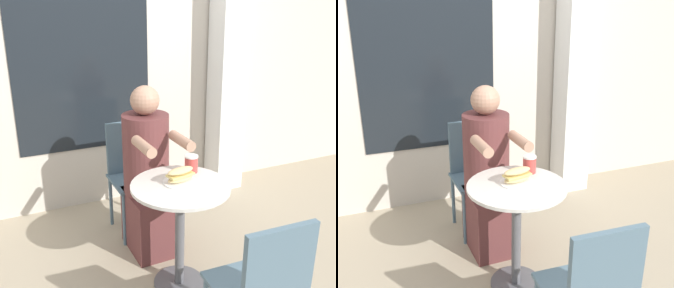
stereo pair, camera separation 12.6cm
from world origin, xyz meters
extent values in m
plane|color=tan|center=(0.00, 0.00, 0.00)|extent=(8.00, 8.00, 0.00)
cube|color=beige|center=(0.00, 1.39, 1.40)|extent=(8.00, 0.08, 2.80)
cube|color=black|center=(-0.25, 1.34, 1.33)|extent=(1.14, 0.01, 1.57)
cube|color=silver|center=(1.06, 1.19, 1.20)|extent=(0.28, 0.28, 2.40)
cylinder|color=beige|center=(0.00, 0.00, 0.70)|extent=(0.60, 0.60, 0.02)
cylinder|color=#515156|center=(0.00, 0.00, 0.36)|extent=(0.06, 0.06, 0.68)
cylinder|color=#515156|center=(0.00, 0.00, 0.01)|extent=(0.33, 0.33, 0.02)
cube|color=slate|center=(-0.02, 0.74, 0.44)|extent=(0.39, 0.39, 0.02)
cube|color=slate|center=(-0.02, 0.91, 0.66)|extent=(0.35, 0.04, 0.42)
cylinder|color=slate|center=(0.15, 0.57, 0.21)|extent=(0.03, 0.03, 0.43)
cylinder|color=slate|center=(-0.18, 0.57, 0.21)|extent=(0.03, 0.03, 0.43)
cylinder|color=slate|center=(0.14, 0.90, 0.21)|extent=(0.03, 0.03, 0.43)
cylinder|color=slate|center=(-0.19, 0.90, 0.21)|extent=(0.03, 0.03, 0.43)
cube|color=brown|center=(-0.02, 0.45, 0.23)|extent=(0.32, 0.42, 0.45)
cylinder|color=brown|center=(-0.02, 0.52, 0.74)|extent=(0.33, 0.33, 0.57)
sphere|color=tan|center=(-0.02, 0.52, 1.12)|extent=(0.20, 0.20, 0.20)
cylinder|color=tan|center=(0.12, 0.22, 0.91)|extent=(0.07, 0.26, 0.07)
cylinder|color=tan|center=(-0.15, 0.22, 0.91)|extent=(0.07, 0.26, 0.07)
cube|color=slate|center=(0.06, -0.83, 0.66)|extent=(0.35, 0.05, 0.42)
cylinder|color=white|center=(0.01, 0.03, 0.72)|extent=(0.21, 0.21, 0.01)
ellipsoid|color=#DBB77A|center=(0.01, 0.03, 0.74)|extent=(0.19, 0.11, 0.04)
cube|color=#D6BC66|center=(0.01, 0.03, 0.77)|extent=(0.18, 0.11, 0.01)
ellipsoid|color=#DBB77A|center=(0.01, 0.03, 0.79)|extent=(0.19, 0.11, 0.04)
cylinder|color=#B73D38|center=(0.15, 0.15, 0.77)|extent=(0.08, 0.08, 0.10)
cylinder|color=white|center=(0.15, 0.15, 0.82)|extent=(0.09, 0.09, 0.01)
camera|label=1|loc=(-0.94, -1.91, 1.73)|focal=42.00mm
camera|label=2|loc=(-0.82, -1.96, 1.73)|focal=42.00mm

